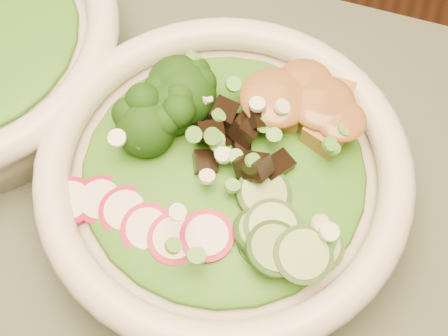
% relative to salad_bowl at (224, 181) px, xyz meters
% --- Properties ---
extents(salad_bowl, '(0.26, 0.26, 0.07)m').
position_rel_salad_bowl_xyz_m(salad_bowl, '(0.00, 0.00, 0.00)').
color(salad_bowl, silver).
rests_on(salad_bowl, dining_table).
extents(lettuce_bed, '(0.19, 0.19, 0.02)m').
position_rel_salad_bowl_xyz_m(lettuce_bed, '(0.00, -0.00, 0.02)').
color(lettuce_bed, '#1E6214').
rests_on(lettuce_bed, salad_bowl).
extents(broccoli_florets, '(0.08, 0.07, 0.04)m').
position_rel_salad_bowl_xyz_m(broccoli_florets, '(-0.05, 0.03, 0.04)').
color(broccoli_florets, black).
rests_on(broccoli_florets, salad_bowl).
extents(radish_slices, '(0.11, 0.04, 0.02)m').
position_rel_salad_bowl_xyz_m(radish_slices, '(-0.03, -0.05, 0.02)').
color(radish_slices, maroon).
rests_on(radish_slices, salad_bowl).
extents(cucumber_slices, '(0.07, 0.07, 0.03)m').
position_rel_salad_bowl_xyz_m(cucumber_slices, '(0.05, -0.03, 0.03)').
color(cucumber_slices, '#79A75D').
rests_on(cucumber_slices, salad_bowl).
extents(mushroom_heap, '(0.07, 0.07, 0.04)m').
position_rel_salad_bowl_xyz_m(mushroom_heap, '(0.01, 0.01, 0.03)').
color(mushroom_heap, black).
rests_on(mushroom_heap, salad_bowl).
extents(tofu_cubes, '(0.09, 0.06, 0.03)m').
position_rel_salad_bowl_xyz_m(tofu_cubes, '(0.03, 0.05, 0.03)').
color(tofu_cubes, olive).
rests_on(tofu_cubes, salad_bowl).
extents(peanut_sauce, '(0.07, 0.05, 0.02)m').
position_rel_salad_bowl_xyz_m(peanut_sauce, '(0.03, 0.05, 0.04)').
color(peanut_sauce, brown).
rests_on(peanut_sauce, tofu_cubes).
extents(scallion_garnish, '(0.18, 0.18, 0.02)m').
position_rel_salad_bowl_xyz_m(scallion_garnish, '(0.00, -0.00, 0.04)').
color(scallion_garnish, '#54A339').
rests_on(scallion_garnish, salad_bowl).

